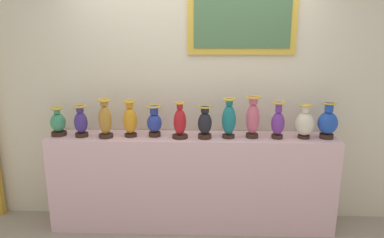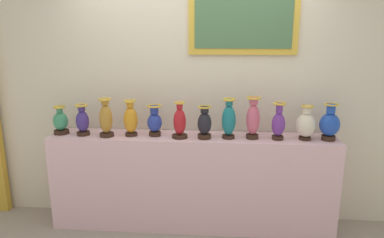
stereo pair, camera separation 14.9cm
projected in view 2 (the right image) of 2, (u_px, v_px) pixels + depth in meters
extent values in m
plane|color=gray|center=(192.00, 224.00, 3.68)|extent=(11.42, 11.42, 0.00)
cube|color=beige|center=(192.00, 181.00, 3.56)|extent=(2.86, 0.42, 0.98)
cube|color=beige|center=(194.00, 91.00, 3.60)|extent=(5.42, 0.10, 2.79)
cube|color=gold|center=(243.00, 23.00, 3.34)|extent=(1.06, 0.03, 0.61)
cube|color=#486E47|center=(243.00, 23.00, 3.32)|extent=(0.94, 0.01, 0.49)
cylinder|color=#382319|center=(62.00, 132.00, 3.52)|extent=(0.15, 0.15, 0.04)
ellipsoid|color=#388C60|center=(61.00, 121.00, 3.49)|extent=(0.15, 0.15, 0.19)
cylinder|color=#388C60|center=(59.00, 110.00, 3.46)|extent=(0.06, 0.06, 0.05)
torus|color=gold|center=(59.00, 107.00, 3.46)|extent=(0.12, 0.12, 0.02)
cylinder|color=#382319|center=(83.00, 133.00, 3.47)|extent=(0.13, 0.13, 0.04)
ellipsoid|color=#3F2D7F|center=(82.00, 121.00, 3.44)|extent=(0.13, 0.13, 0.21)
cylinder|color=#3F2D7F|center=(81.00, 108.00, 3.41)|extent=(0.07, 0.07, 0.06)
torus|color=gold|center=(81.00, 105.00, 3.40)|extent=(0.12, 0.12, 0.02)
cylinder|color=#382319|center=(107.00, 135.00, 3.43)|extent=(0.14, 0.14, 0.03)
ellipsoid|color=#B27F2D|center=(106.00, 119.00, 3.39)|extent=(0.13, 0.13, 0.29)
cylinder|color=#B27F2D|center=(105.00, 102.00, 3.35)|extent=(0.07, 0.07, 0.05)
torus|color=gold|center=(105.00, 99.00, 3.35)|extent=(0.13, 0.13, 0.02)
cylinder|color=#382319|center=(131.00, 134.00, 3.45)|extent=(0.12, 0.12, 0.03)
ellipsoid|color=orange|center=(131.00, 120.00, 3.42)|extent=(0.14, 0.14, 0.26)
cylinder|color=orange|center=(130.00, 104.00, 3.38)|extent=(0.07, 0.07, 0.06)
torus|color=gold|center=(130.00, 101.00, 3.37)|extent=(0.12, 0.12, 0.02)
cylinder|color=#382319|center=(155.00, 134.00, 3.45)|extent=(0.12, 0.12, 0.04)
ellipsoid|color=#263899|center=(155.00, 123.00, 3.42)|extent=(0.15, 0.15, 0.18)
cylinder|color=#263899|center=(154.00, 110.00, 3.39)|extent=(0.08, 0.08, 0.08)
torus|color=gold|center=(154.00, 106.00, 3.38)|extent=(0.15, 0.15, 0.02)
cylinder|color=#382319|center=(180.00, 136.00, 3.39)|extent=(0.15, 0.15, 0.03)
ellipsoid|color=red|center=(180.00, 122.00, 3.35)|extent=(0.12, 0.12, 0.26)
cylinder|color=red|center=(180.00, 106.00, 3.31)|extent=(0.06, 0.06, 0.06)
torus|color=gold|center=(179.00, 103.00, 3.31)|extent=(0.10, 0.10, 0.02)
cylinder|color=#382319|center=(204.00, 136.00, 3.36)|extent=(0.13, 0.13, 0.04)
ellipsoid|color=black|center=(204.00, 123.00, 3.33)|extent=(0.13, 0.13, 0.22)
cylinder|color=black|center=(205.00, 110.00, 3.30)|extent=(0.08, 0.08, 0.06)
torus|color=gold|center=(205.00, 107.00, 3.29)|extent=(0.13, 0.13, 0.02)
cylinder|color=#382319|center=(228.00, 137.00, 3.37)|extent=(0.12, 0.12, 0.03)
ellipsoid|color=#19727A|center=(229.00, 120.00, 3.33)|extent=(0.14, 0.14, 0.30)
cylinder|color=#19727A|center=(229.00, 102.00, 3.29)|extent=(0.07, 0.07, 0.06)
torus|color=gold|center=(229.00, 100.00, 3.28)|extent=(0.12, 0.12, 0.02)
cylinder|color=#382319|center=(252.00, 136.00, 3.36)|extent=(0.12, 0.12, 0.04)
ellipsoid|color=#CC5972|center=(253.00, 119.00, 3.32)|extent=(0.13, 0.13, 0.30)
cylinder|color=#CC5972|center=(254.00, 101.00, 3.28)|extent=(0.08, 0.08, 0.06)
torus|color=gold|center=(254.00, 98.00, 3.27)|extent=(0.14, 0.14, 0.02)
cylinder|color=#382319|center=(278.00, 138.00, 3.33)|extent=(0.11, 0.11, 0.04)
ellipsoid|color=#6B3393|center=(278.00, 124.00, 3.30)|extent=(0.13, 0.13, 0.23)
cylinder|color=#6B3393|center=(279.00, 108.00, 3.26)|extent=(0.06, 0.06, 0.09)
torus|color=gold|center=(280.00, 104.00, 3.25)|extent=(0.12, 0.12, 0.02)
cylinder|color=#382319|center=(305.00, 138.00, 3.33)|extent=(0.11, 0.11, 0.03)
ellipsoid|color=beige|center=(306.00, 125.00, 3.29)|extent=(0.19, 0.19, 0.23)
cylinder|color=beige|center=(307.00, 110.00, 3.26)|extent=(0.08, 0.08, 0.07)
torus|color=gold|center=(307.00, 106.00, 3.25)|extent=(0.12, 0.12, 0.02)
cylinder|color=#382319|center=(328.00, 138.00, 3.31)|extent=(0.13, 0.13, 0.04)
ellipsoid|color=#1E47B2|center=(330.00, 125.00, 3.28)|extent=(0.19, 0.19, 0.22)
cylinder|color=#1E47B2|center=(331.00, 109.00, 3.24)|extent=(0.08, 0.08, 0.09)
torus|color=gold|center=(332.00, 104.00, 3.23)|extent=(0.13, 0.13, 0.02)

